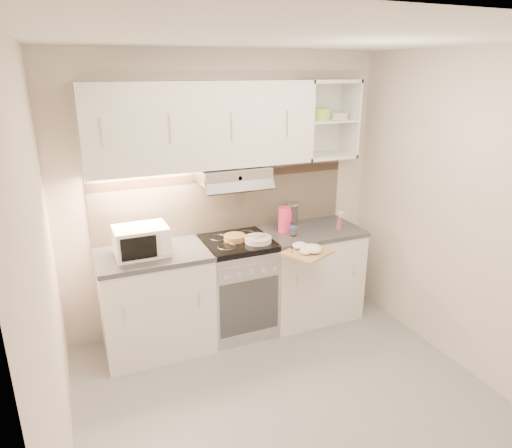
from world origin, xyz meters
name	(u,v)px	position (x,y,z in m)	size (l,w,h in m)	color
ground	(291,402)	(0.00, 0.00, 0.00)	(3.00, 3.00, 0.00)	gray
room_shell	(273,177)	(0.00, 0.37, 1.63)	(3.04, 2.84, 2.52)	beige
base_cabinet_left	(156,303)	(-0.75, 1.10, 0.43)	(0.90, 0.60, 0.86)	white
worktop_left	(152,255)	(-0.75, 1.10, 0.88)	(0.92, 0.62, 0.04)	#47474C
base_cabinet_right	(309,274)	(0.75, 1.10, 0.43)	(0.90, 0.60, 0.86)	white
worktop_right	(311,231)	(0.75, 1.10, 0.88)	(0.92, 0.62, 0.04)	#47474C
electric_range	(238,286)	(0.00, 1.10, 0.45)	(0.60, 0.60, 0.90)	#B7B7BC
microwave	(141,241)	(-0.83, 1.09, 1.02)	(0.43, 0.33, 0.24)	white
watering_can	(148,247)	(-0.79, 1.02, 0.99)	(0.28, 0.14, 0.24)	silver
plate_stack	(258,239)	(0.15, 0.98, 0.92)	(0.24, 0.24, 0.05)	silver
bread_loaf	(235,238)	(-0.02, 1.10, 0.92)	(0.19, 0.19, 0.05)	#A56A3D
pink_pitcher	(284,219)	(0.49, 1.14, 1.02)	(0.12, 0.12, 0.23)	#FE3269
glass_jar	(292,214)	(0.64, 1.29, 1.01)	(0.11, 0.11, 0.22)	silver
spice_jar	(293,231)	(0.51, 1.00, 0.95)	(0.06, 0.06, 0.09)	white
spray_bottle	(339,222)	(0.99, 1.00, 0.97)	(0.07, 0.07, 0.19)	pink
cutting_board	(307,253)	(0.47, 0.66, 0.87)	(0.36, 0.32, 0.02)	#AF7B5D
dish_towel	(307,246)	(0.48, 0.68, 0.92)	(0.29, 0.24, 0.08)	white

